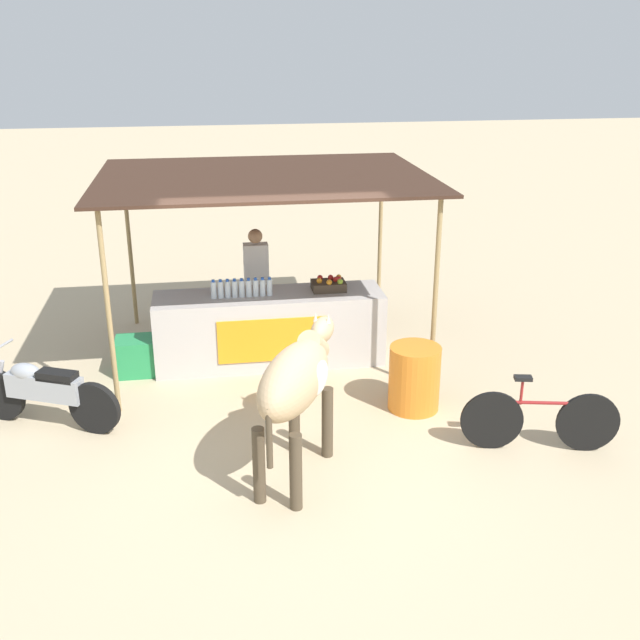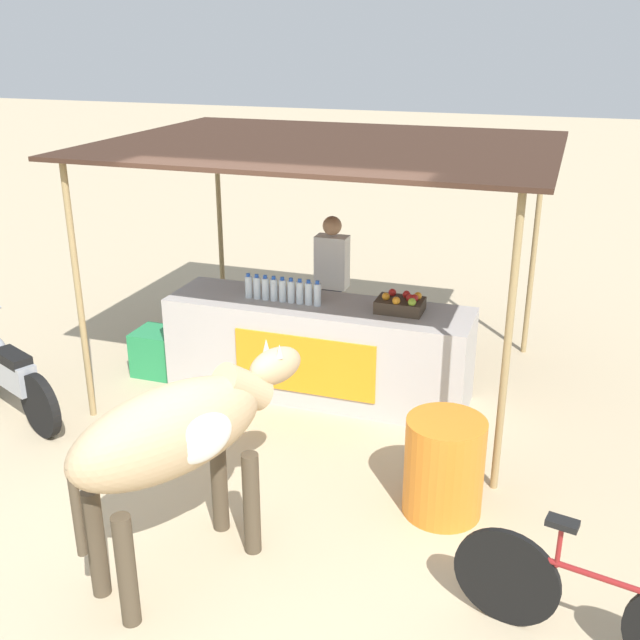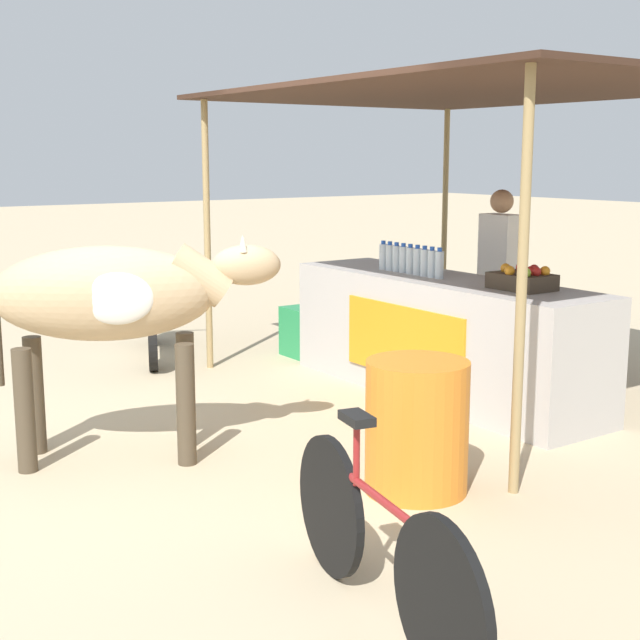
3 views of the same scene
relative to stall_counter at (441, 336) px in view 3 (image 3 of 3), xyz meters
The scene contains 11 objects.
ground_plane 2.25m from the stall_counter, 90.00° to the right, with size 60.00×60.00×0.00m, color tan.
stall_counter is the anchor object (origin of this frame).
stall_awning 1.91m from the stall_counter, 90.00° to the left, with size 4.20×3.20×2.46m.
water_bottle_row 0.69m from the stall_counter, behind, with size 0.79×0.07×0.25m.
fruit_crate 0.98m from the stall_counter, ahead, with size 0.44×0.32×0.18m.
vendor_behind_counter 0.84m from the stall_counter, 97.83° to the left, with size 0.34×0.22×1.65m.
cooler_box 1.72m from the stall_counter, behind, with size 0.60×0.44×0.48m, color #268C4C.
water_barrel 2.22m from the stall_counter, 45.80° to the right, with size 0.60×0.60×0.78m, color orange.
cow 2.84m from the stall_counter, 89.55° to the right, with size 1.14×1.79×1.44m.
motorcycle_parked 2.98m from the stall_counter, 152.78° to the right, with size 1.68×0.88×0.90m.
bicycle_leaning 3.75m from the stall_counter, 46.16° to the right, with size 1.63×0.37×0.85m.
Camera 3 is at (5.30, -2.67, 1.93)m, focal length 50.00 mm.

